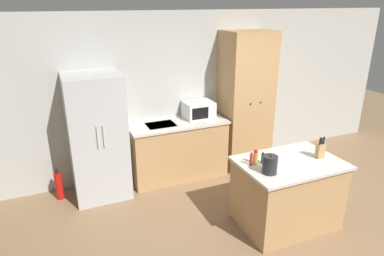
% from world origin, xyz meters
% --- Properties ---
extents(ground_plane, '(14.00, 14.00, 0.00)m').
position_xyz_m(ground_plane, '(0.00, 0.00, 0.00)').
color(ground_plane, '#846647').
extents(wall_back, '(7.20, 0.06, 2.60)m').
position_xyz_m(wall_back, '(0.00, 2.33, 1.30)').
color(wall_back, '#B2B2AD').
rests_on(wall_back, ground_plane).
extents(refrigerator, '(0.77, 0.74, 1.81)m').
position_xyz_m(refrigerator, '(-2.03, 1.94, 0.91)').
color(refrigerator, '#B7BABC').
rests_on(refrigerator, ground_plane).
extents(back_counter, '(1.57, 0.64, 0.94)m').
position_xyz_m(back_counter, '(-0.78, 2.00, 0.47)').
color(back_counter, tan).
rests_on(back_counter, ground_plane).
extents(pantry_cabinet, '(0.80, 0.63, 2.30)m').
position_xyz_m(pantry_cabinet, '(0.44, 2.00, 1.15)').
color(pantry_cabinet, tan).
rests_on(pantry_cabinet, ground_plane).
extents(kitchen_island, '(1.26, 0.88, 0.88)m').
position_xyz_m(kitchen_island, '(0.03, 0.26, 0.44)').
color(kitchen_island, tan).
rests_on(kitchen_island, ground_plane).
extents(microwave, '(0.46, 0.39, 0.26)m').
position_xyz_m(microwave, '(-0.38, 2.09, 1.07)').
color(microwave, white).
rests_on(microwave, back_counter).
extents(knife_block, '(0.11, 0.07, 0.28)m').
position_xyz_m(knife_block, '(0.43, 0.20, 0.99)').
color(knife_block, tan).
rests_on(knife_block, kitchen_island).
extents(spice_bottle_tall_dark, '(0.06, 0.06, 0.18)m').
position_xyz_m(spice_bottle_tall_dark, '(-0.40, 0.38, 0.96)').
color(spice_bottle_tall_dark, gold).
rests_on(spice_bottle_tall_dark, kitchen_island).
extents(spice_bottle_short_red, '(0.04, 0.04, 0.13)m').
position_xyz_m(spice_bottle_short_red, '(-0.30, 0.37, 0.94)').
color(spice_bottle_short_red, '#337033').
rests_on(spice_bottle_short_red, kitchen_island).
extents(spice_bottle_amber_oil, '(0.05, 0.05, 0.17)m').
position_xyz_m(spice_bottle_amber_oil, '(-0.30, 0.26, 0.96)').
color(spice_bottle_amber_oil, '#337033').
rests_on(spice_bottle_amber_oil, kitchen_island).
extents(spice_bottle_green_herb, '(0.04, 0.04, 0.16)m').
position_xyz_m(spice_bottle_green_herb, '(-0.47, 0.37, 0.96)').
color(spice_bottle_green_herb, '#B2281E').
rests_on(spice_bottle_green_herb, kitchen_island).
extents(kettle, '(0.17, 0.17, 0.24)m').
position_xyz_m(kettle, '(-0.38, 0.11, 0.99)').
color(kettle, '#232326').
rests_on(kettle, kitchen_island).
extents(fire_extinguisher, '(0.11, 0.11, 0.49)m').
position_xyz_m(fire_extinguisher, '(-2.63, 2.03, 0.22)').
color(fire_extinguisher, red).
rests_on(fire_extinguisher, ground_plane).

